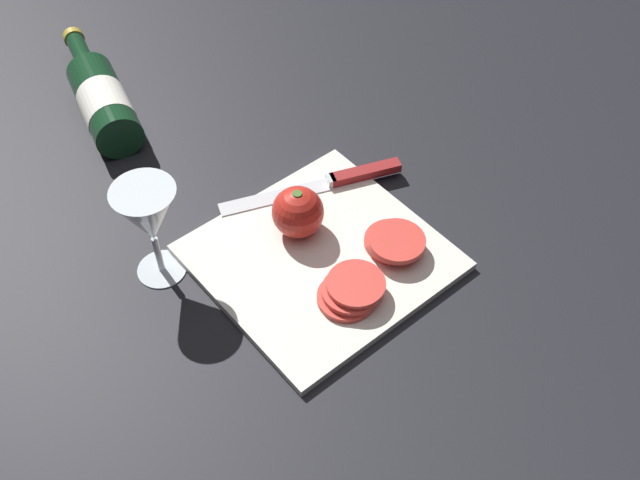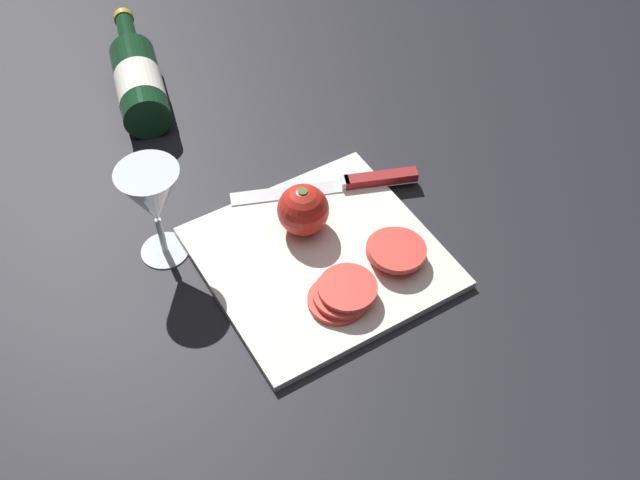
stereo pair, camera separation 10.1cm
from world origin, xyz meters
name	(u,v)px [view 2 (the right image)]	position (x,y,z in m)	size (l,w,h in m)	color
ground_plane	(347,247)	(0.00, 0.00, 0.00)	(3.00, 3.00, 0.00)	black
cutting_board	(320,257)	(0.04, 0.00, 0.01)	(0.31, 0.30, 0.01)	silver
wine_bottle	(138,81)	(0.12, -0.46, 0.04)	(0.13, 0.31, 0.08)	#14381E
wine_glass	(153,199)	(0.22, -0.13, 0.10)	(0.08, 0.08, 0.15)	silver
whole_tomato	(303,210)	(0.04, -0.06, 0.05)	(0.07, 0.07, 0.07)	red
knife	(359,182)	(-0.07, -0.09, 0.02)	(0.27, 0.12, 0.01)	silver
tomato_slice_stack_near	(342,294)	(0.06, 0.08, 0.02)	(0.09, 0.08, 0.03)	#D63D33
tomato_slice_stack_far	(396,250)	(-0.04, 0.06, 0.02)	(0.08, 0.09, 0.03)	#D63D33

